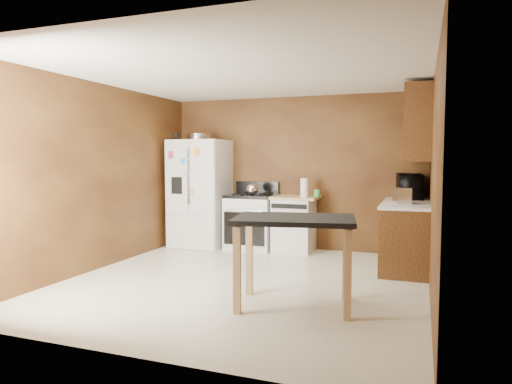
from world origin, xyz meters
The scene contains 18 objects.
floor centered at (0.00, 0.00, 0.00)m, with size 4.50×4.50×0.00m, color silver.
ceiling centered at (0.00, 0.00, 2.50)m, with size 4.50×4.50×0.00m, color white.
wall_back centered at (0.00, 2.25, 1.25)m, with size 4.20×4.20×0.00m, color brown.
wall_front centered at (0.00, -2.25, 1.25)m, with size 4.20×4.20×0.00m, color brown.
wall_left centered at (-2.10, 0.00, 1.25)m, with size 4.50×4.50×0.00m, color brown.
wall_right centered at (2.10, 0.00, 1.25)m, with size 4.50×4.50×0.00m, color brown.
roasting_pan centered at (-1.54, 1.85, 1.85)m, with size 0.40×0.40×0.10m, color silver.
pen_cup centered at (-1.92, 1.73, 1.86)m, with size 0.08×0.08×0.11m, color black.
kettle centered at (-0.57, 1.77, 1.00)m, with size 0.19×0.19×0.19m, color silver.
paper_towel centered at (0.27, 1.86, 1.03)m, with size 0.12×0.12×0.29m, color white.
green_canister centered at (0.44, 1.99, 0.95)m, with size 0.10×0.10×0.11m, color green.
toaster centered at (1.75, 1.21, 1.00)m, with size 0.18×0.29×0.21m, color silver.
microwave centered at (1.82, 1.98, 1.07)m, with size 0.60×0.41×0.33m, color black.
refrigerator centered at (-1.55, 1.86, 0.90)m, with size 0.90×0.80×1.80m.
gas_range centered at (-0.64, 1.92, 0.46)m, with size 0.76×0.68×1.10m.
dishwasher centered at (0.08, 1.95, 0.45)m, with size 0.78×0.63×0.89m.
right_cabinets centered at (1.84, 1.48, 0.91)m, with size 0.63×1.58×2.45m.
island centered at (0.80, -0.68, 0.76)m, with size 1.31×0.99×0.91m.
Camera 1 is at (1.99, -5.06, 1.49)m, focal length 32.00 mm.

